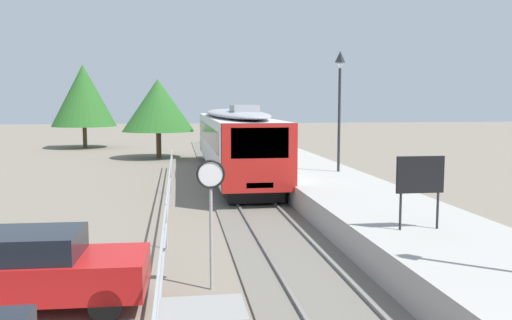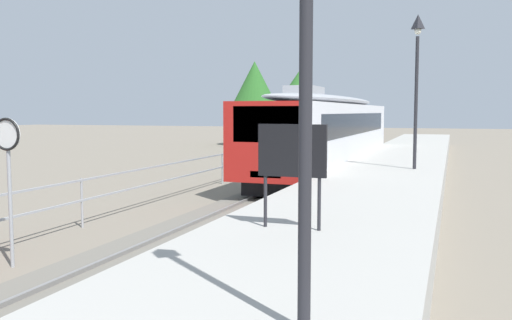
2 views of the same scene
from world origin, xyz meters
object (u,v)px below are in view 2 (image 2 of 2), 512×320
platform_lamp_mid_platform (417,62)px  platform_notice_board (292,154)px  speed_limit_sign (8,155)px  commuter_train (329,128)px

platform_lamp_mid_platform → platform_notice_board: 11.40m
platform_notice_board → speed_limit_sign: 5.25m
commuter_train → speed_limit_sign: bearing=-97.5°
platform_lamp_mid_platform → speed_limit_sign: bearing=-118.2°
commuter_train → platform_lamp_mid_platform: size_ratio=3.52×
commuter_train → speed_limit_sign: size_ratio=6.71×
platform_notice_board → commuter_train: bearing=99.9°
platform_lamp_mid_platform → platform_notice_board: bearing=-96.9°
commuter_train → speed_limit_sign: (-2.29, -17.40, -0.02)m
speed_limit_sign → platform_notice_board: bearing=11.5°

